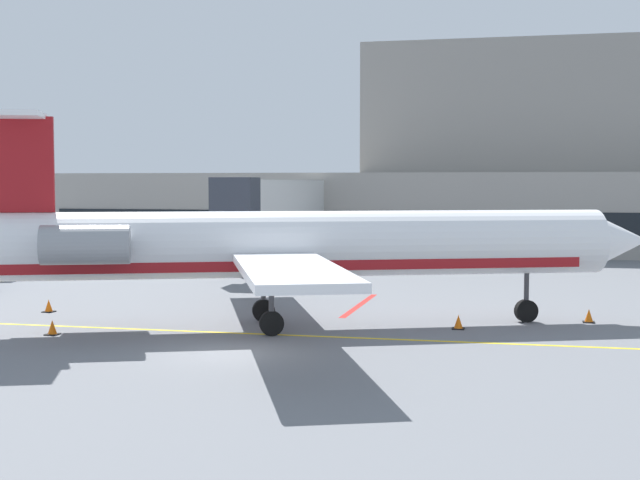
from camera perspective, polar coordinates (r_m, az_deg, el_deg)
ground at (r=29.91m, az=-5.49°, el=-7.22°), size 120.00×120.00×0.11m
terminal_building at (r=76.33m, az=13.99°, el=4.29°), size 73.41×15.68×17.06m
jet_bridge_west at (r=59.10m, az=-2.78°, el=2.60°), size 2.40×20.49×5.87m
regional_jet at (r=34.48m, az=-2.18°, el=-0.34°), size 28.01×22.47×8.07m
fuel_tank at (r=64.67m, az=-9.28°, el=-0.20°), size 6.61×2.40×2.27m
safety_cone_alpha at (r=37.65m, az=16.61°, el=-4.64°), size 0.47×0.47×0.55m
safety_cone_bravo at (r=34.90m, az=8.73°, el=-5.18°), size 0.47×0.47×0.55m
safety_cone_charlie at (r=40.68m, az=-16.75°, el=-4.04°), size 0.47×0.47×0.55m
safety_cone_delta at (r=34.63m, az=-16.54°, el=-5.36°), size 0.47×0.47×0.55m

